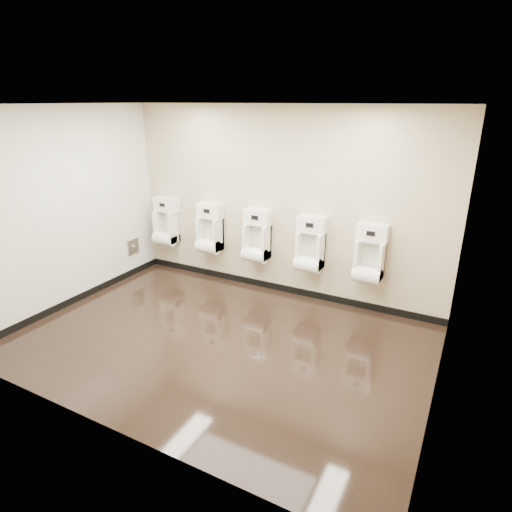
% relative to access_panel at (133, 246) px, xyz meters
% --- Properties ---
extents(ground, '(5.00, 3.50, 0.00)m').
position_rel_access_panel_xyz_m(ground, '(2.48, -1.20, -0.50)').
color(ground, black).
rests_on(ground, ground).
extents(ceiling, '(5.00, 3.50, 0.00)m').
position_rel_access_panel_xyz_m(ceiling, '(2.48, -1.20, 2.30)').
color(ceiling, white).
extents(back_wall, '(5.00, 0.02, 2.80)m').
position_rel_access_panel_xyz_m(back_wall, '(2.48, 0.55, 0.90)').
color(back_wall, '#BCAF8E').
rests_on(back_wall, ground).
extents(front_wall, '(5.00, 0.02, 2.80)m').
position_rel_access_panel_xyz_m(front_wall, '(2.48, -2.95, 0.90)').
color(front_wall, '#BCAF8E').
rests_on(front_wall, ground).
extents(left_wall, '(0.02, 3.50, 2.80)m').
position_rel_access_panel_xyz_m(left_wall, '(-0.02, -1.20, 0.90)').
color(left_wall, '#BCAF8E').
rests_on(left_wall, ground).
extents(right_wall, '(0.02, 3.50, 2.80)m').
position_rel_access_panel_xyz_m(right_wall, '(4.98, -1.20, 0.90)').
color(right_wall, '#BCAF8E').
rests_on(right_wall, ground).
extents(tile_overlay_left, '(0.01, 3.50, 2.80)m').
position_rel_access_panel_xyz_m(tile_overlay_left, '(-0.01, -1.20, 0.90)').
color(tile_overlay_left, white).
rests_on(tile_overlay_left, ground).
extents(skirting_back, '(5.00, 0.02, 0.10)m').
position_rel_access_panel_xyz_m(skirting_back, '(2.48, 0.54, -0.45)').
color(skirting_back, black).
rests_on(skirting_back, ground).
extents(skirting_left, '(0.02, 3.50, 0.10)m').
position_rel_access_panel_xyz_m(skirting_left, '(-0.01, -1.20, -0.45)').
color(skirting_left, black).
rests_on(skirting_left, ground).
extents(access_panel, '(0.04, 0.25, 0.25)m').
position_rel_access_panel_xyz_m(access_panel, '(0.00, 0.00, 0.00)').
color(access_panel, '#9E9EA3').
rests_on(access_panel, left_wall).
extents(urinal_0, '(0.43, 0.32, 0.80)m').
position_rel_access_panel_xyz_m(urinal_0, '(0.41, 0.41, 0.33)').
color(urinal_0, white).
rests_on(urinal_0, back_wall).
extents(urinal_1, '(0.43, 0.32, 0.80)m').
position_rel_access_panel_xyz_m(urinal_1, '(1.30, 0.41, 0.33)').
color(urinal_1, white).
rests_on(urinal_1, back_wall).
extents(urinal_2, '(0.43, 0.32, 0.80)m').
position_rel_access_panel_xyz_m(urinal_2, '(2.17, 0.41, 0.33)').
color(urinal_2, white).
rests_on(urinal_2, back_wall).
extents(urinal_3, '(0.43, 0.32, 0.80)m').
position_rel_access_panel_xyz_m(urinal_3, '(3.04, 0.41, 0.33)').
color(urinal_3, white).
rests_on(urinal_3, back_wall).
extents(urinal_4, '(0.43, 0.32, 0.80)m').
position_rel_access_panel_xyz_m(urinal_4, '(3.90, 0.41, 0.33)').
color(urinal_4, white).
rests_on(urinal_4, back_wall).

